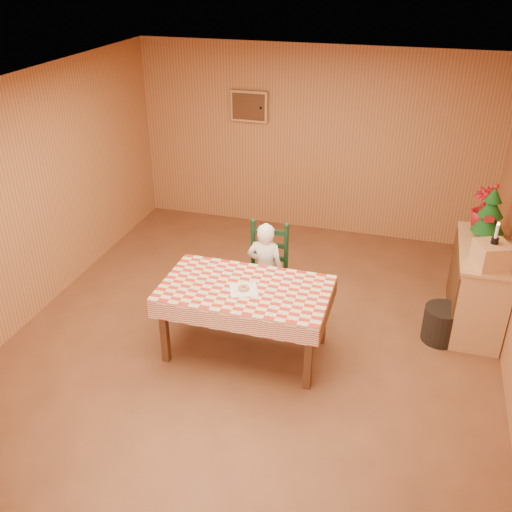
% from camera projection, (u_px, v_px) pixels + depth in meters
% --- Properties ---
extents(ground, '(6.00, 6.00, 0.00)m').
position_uv_depth(ground, '(251.00, 344.00, 6.00)').
color(ground, brown).
rests_on(ground, ground).
extents(cabin_walls, '(5.10, 6.05, 2.65)m').
position_uv_depth(cabin_walls, '(265.00, 162.00, 5.58)').
color(cabin_walls, '#B47241').
rests_on(cabin_walls, ground).
extents(dining_table, '(1.66, 0.96, 0.77)m').
position_uv_depth(dining_table, '(245.00, 294.00, 5.57)').
color(dining_table, '#532C16').
rests_on(dining_table, ground).
extents(ladder_chair, '(0.44, 0.40, 1.08)m').
position_uv_depth(ladder_chair, '(267.00, 272.00, 6.32)').
color(ladder_chair, black).
rests_on(ladder_chair, ground).
extents(seated_child, '(0.41, 0.27, 1.12)m').
position_uv_depth(seated_child, '(265.00, 270.00, 6.25)').
color(seated_child, white).
rests_on(seated_child, ground).
extents(napkin, '(0.34, 0.34, 0.00)m').
position_uv_depth(napkin, '(244.00, 290.00, 5.49)').
color(napkin, white).
rests_on(napkin, dining_table).
extents(donut, '(0.14, 0.14, 0.04)m').
position_uv_depth(donut, '(244.00, 288.00, 5.48)').
color(donut, '#C78D47').
rests_on(donut, napkin).
extents(shelf_unit, '(0.54, 1.24, 0.93)m').
position_uv_depth(shelf_unit, '(477.00, 286.00, 6.13)').
color(shelf_unit, tan).
rests_on(shelf_unit, ground).
extents(crate, '(0.39, 0.39, 0.25)m').
position_uv_depth(crate, '(492.00, 255.00, 5.51)').
color(crate, tan).
rests_on(crate, shelf_unit).
extents(christmas_tree, '(0.34, 0.34, 0.62)m').
position_uv_depth(christmas_tree, '(490.00, 214.00, 5.98)').
color(christmas_tree, '#532C16').
rests_on(christmas_tree, shelf_unit).
extents(flower_arrangement, '(0.32, 0.32, 0.44)m').
position_uv_depth(flower_arrangement, '(483.00, 207.00, 6.28)').
color(flower_arrangement, maroon).
rests_on(flower_arrangement, shelf_unit).
extents(candle_set, '(0.07, 0.07, 0.22)m').
position_uv_depth(candle_set, '(496.00, 237.00, 5.42)').
color(candle_set, black).
rests_on(candle_set, crate).
extents(storage_bin, '(0.42, 0.42, 0.39)m').
position_uv_depth(storage_bin, '(442.00, 324.00, 5.98)').
color(storage_bin, black).
rests_on(storage_bin, ground).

